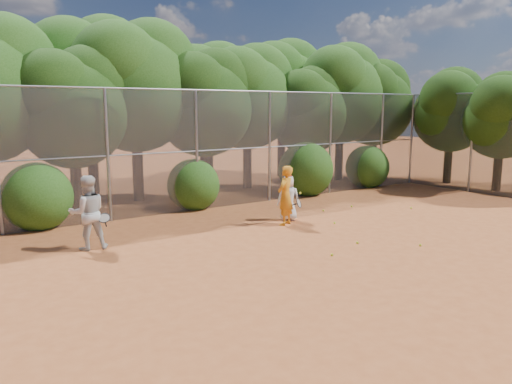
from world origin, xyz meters
TOP-DOWN VIEW (x-y plane):
  - ground at (0.00, 0.00)m, footprint 80.00×80.00m
  - fence_back at (-0.12, 6.00)m, footprint 20.05×0.09m
  - fence_side at (10.00, 3.00)m, footprint 0.09×6.09m
  - tree_2 at (-4.45, 7.83)m, footprint 3.99×3.47m
  - tree_3 at (-1.94, 8.84)m, footprint 4.89×4.26m
  - tree_4 at (0.55, 8.24)m, footprint 4.19×3.64m
  - tree_5 at (3.06, 9.04)m, footprint 4.51×3.92m
  - tree_6 at (5.55, 8.03)m, footprint 3.86×3.36m
  - tree_7 at (8.06, 8.64)m, footprint 4.77×4.14m
  - tree_8 at (10.05, 8.34)m, footprint 4.25×3.70m
  - tree_10 at (-2.93, 11.05)m, footprint 5.15×4.48m
  - tree_11 at (2.06, 10.64)m, footprint 4.64×4.03m
  - tree_12 at (6.56, 11.24)m, footprint 5.02×4.37m
  - tree_13 at (11.45, 5.03)m, footprint 3.86×3.36m
  - tree_14 at (11.25, 2.53)m, footprint 3.61×3.14m
  - bush_0 at (-6.00, 6.30)m, footprint 2.00×2.00m
  - bush_1 at (-1.00, 6.30)m, footprint 1.80×1.80m
  - bush_2 at (4.00, 6.30)m, footprint 2.20×2.20m
  - bush_3 at (7.50, 6.30)m, footprint 1.90×1.90m
  - player_yellow at (0.10, 2.57)m, footprint 0.89×0.67m
  - player_teen at (0.55, 3.01)m, footprint 0.81×0.72m
  - player_white at (-5.44, 3.24)m, footprint 0.97×0.87m
  - ball_0 at (1.36, 1.81)m, footprint 0.07×0.07m
  - ball_1 at (3.63, 3.35)m, footprint 0.07×0.07m
  - ball_2 at (1.46, -1.19)m, footprint 0.07×0.07m
  - ball_3 at (5.10, 1.99)m, footprint 0.07×0.07m
  - ball_4 at (-0.95, -0.56)m, footprint 0.07×0.07m
  - ball_5 at (2.33, 3.37)m, footprint 0.07×0.07m
  - ball_6 at (0.32, -0.14)m, footprint 0.07×0.07m

SIDE VIEW (x-z plane):
  - ground at x=0.00m, z-range 0.00..0.00m
  - ball_0 at x=1.36m, z-range 0.00..0.07m
  - ball_1 at x=3.63m, z-range 0.00..0.07m
  - ball_2 at x=1.46m, z-range 0.00..0.07m
  - ball_3 at x=5.10m, z-range 0.00..0.07m
  - ball_4 at x=-0.95m, z-range 0.00..0.07m
  - ball_5 at x=2.33m, z-range 0.00..0.07m
  - ball_6 at x=0.32m, z-range 0.00..0.07m
  - player_teen at x=0.55m, z-range 0.00..1.42m
  - player_yellow at x=0.10m, z-range 0.00..1.76m
  - bush_1 at x=-1.00m, z-range 0.00..1.80m
  - player_white at x=-5.44m, z-range 0.00..1.82m
  - bush_3 at x=7.50m, z-range 0.00..1.90m
  - bush_0 at x=-6.00m, z-range 0.00..2.00m
  - bush_2 at x=4.00m, z-range 0.00..2.20m
  - fence_side at x=10.00m, z-range 0.04..4.06m
  - fence_back at x=-0.12m, z-range 0.04..4.06m
  - tree_14 at x=11.25m, z-range 0.77..5.71m
  - tree_6 at x=5.55m, z-range 0.82..6.11m
  - tree_13 at x=11.45m, z-range 0.82..6.11m
  - tree_2 at x=-4.45m, z-range 0.85..6.32m
  - tree_4 at x=0.55m, z-range 0.89..6.62m
  - tree_8 at x=10.05m, z-range 0.91..6.73m
  - tree_5 at x=3.06m, z-range 0.96..7.13m
  - tree_11 at x=2.06m, z-range 0.99..7.34m
  - tree_7 at x=8.06m, z-range 1.02..7.54m
  - tree_3 at x=-1.94m, z-range 1.04..7.75m
  - tree_12 at x=6.56m, z-range 1.07..7.95m
  - tree_10 at x=-2.93m, z-range 1.10..8.16m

